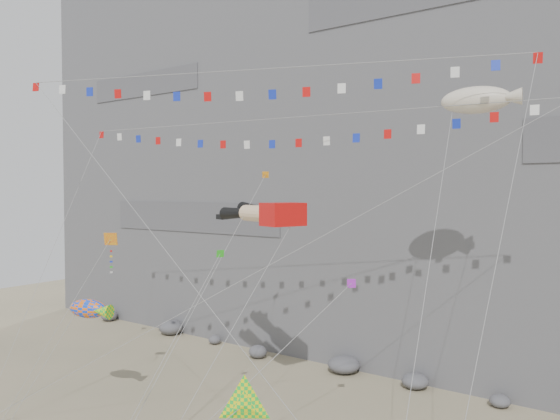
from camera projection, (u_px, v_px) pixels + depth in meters
name	position (u px, v px, depth m)	size (l,w,h in m)	color
cliff	(417.00, 88.00, 55.18)	(80.00, 28.00, 50.00)	slate
talus_boulders	(344.00, 365.00, 43.88)	(60.00, 3.00, 1.20)	slate
legs_kite	(264.00, 213.00, 35.38)	(8.48, 17.82, 19.60)	red
flag_banner_upper	(285.00, 118.00, 35.59)	(33.38, 14.85, 27.34)	red
flag_banner_lower	(256.00, 70.00, 31.16)	(27.85, 11.23, 25.71)	red
harlequin_kite	(110.00, 240.00, 36.85)	(4.34, 6.95, 13.23)	red
fish_windsock	(88.00, 309.00, 36.22)	(4.41, 5.42, 8.30)	orange
delta_kite	(244.00, 405.00, 24.08)	(6.13, 6.02, 8.67)	yellow
blimp_windsock	(476.00, 101.00, 30.47)	(4.67, 13.63, 23.35)	beige
small_kite_a	(261.00, 182.00, 37.08)	(2.04, 16.05, 22.11)	orange
small_kite_b	(348.00, 287.00, 30.75)	(6.25, 12.97, 16.47)	purple
small_kite_c	(218.00, 259.00, 31.83)	(0.97, 10.17, 14.54)	green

